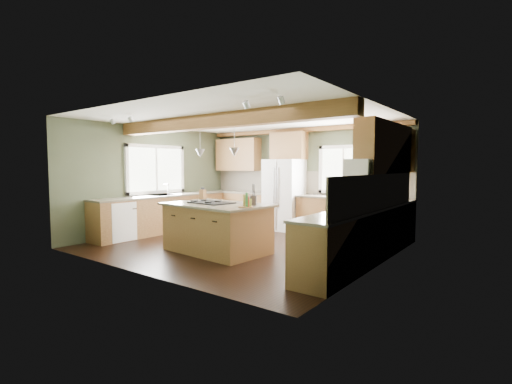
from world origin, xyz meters
The scene contains 37 objects.
floor centered at (0.00, 0.00, 0.00)m, with size 5.60×5.60×0.00m, color black.
ceiling centered at (0.00, 0.00, 2.60)m, with size 5.60×5.60×0.00m, color silver.
wall_back centered at (0.00, 2.50, 1.30)m, with size 5.60×5.60×0.00m, color #444B35.
wall_left centered at (-2.80, 0.00, 1.30)m, with size 5.00×5.00×0.00m, color #444B35.
wall_right centered at (2.80, 0.00, 1.30)m, with size 5.00×5.00×0.00m, color #444B35.
ceiling_beam centered at (0.00, -0.72, 2.47)m, with size 5.55×0.26×0.26m, color brown.
soffit_trim centered at (0.00, 2.40, 2.54)m, with size 5.55×0.20×0.10m, color brown.
backsplash_back centered at (0.00, 2.48, 1.21)m, with size 5.58×0.03×0.58m, color brown.
backsplash_right centered at (2.78, 0.05, 1.21)m, with size 0.03×3.70×0.58m, color brown.
base_cab_back_left centered at (-1.79, 2.20, 0.44)m, with size 2.02×0.60×0.88m, color brown.
counter_back_left centered at (-1.79, 2.20, 0.90)m, with size 2.06×0.64×0.04m, color brown.
base_cab_back_right centered at (1.49, 2.20, 0.44)m, with size 2.62×0.60×0.88m, color brown.
counter_back_right centered at (1.49, 2.20, 0.90)m, with size 2.66×0.64×0.04m, color brown.
base_cab_left centered at (-2.50, 0.05, 0.44)m, with size 0.60×3.70×0.88m, color brown.
counter_left centered at (-2.50, 0.05, 0.90)m, with size 0.64×3.74×0.04m, color brown.
base_cab_right centered at (2.50, 0.05, 0.44)m, with size 0.60×3.70×0.88m, color brown.
counter_right centered at (2.50, 0.05, 0.90)m, with size 0.64×3.74×0.04m, color brown.
upper_cab_back_left centered at (-1.99, 2.33, 1.95)m, with size 1.40×0.35×0.90m, color brown.
upper_cab_over_fridge centered at (-0.30, 2.33, 2.15)m, with size 0.96×0.35×0.70m, color brown.
upper_cab_right centered at (2.62, 0.90, 1.95)m, with size 0.35×2.20×0.90m, color brown.
upper_cab_back_corner centered at (2.30, 2.33, 1.95)m, with size 0.90×0.35×0.90m, color brown.
window_left centered at (-2.78, 0.05, 1.55)m, with size 0.04×1.60×1.05m, color white.
window_back centered at (1.15, 2.48, 1.55)m, with size 1.10×0.04×1.00m, color white.
sink centered at (-2.50, 0.05, 0.91)m, with size 0.50×0.65×0.03m, color #262628.
faucet centered at (-2.32, 0.05, 1.05)m, with size 0.02×0.02×0.28m, color #B2B2B7.
dishwasher centered at (-2.49, -1.25, 0.43)m, with size 0.60×0.60×0.84m, color white.
oven centered at (2.49, -1.25, 0.43)m, with size 0.60×0.72×0.84m, color white.
microwave centered at (2.58, -0.05, 1.55)m, with size 0.40×0.70×0.38m, color white.
pendant_left centered at (-0.48, -0.68, 1.88)m, with size 0.18×0.18×0.16m, color #B2B2B7.
pendant_right centered at (0.46, -0.76, 1.88)m, with size 0.18×0.18×0.16m, color #B2B2B7.
refrigerator centered at (-0.30, 2.12, 0.90)m, with size 0.90×0.74×1.80m, color silver.
island centered at (-0.01, -0.72, 0.44)m, with size 1.88×1.15×0.88m, color brown.
island_top centered at (-0.01, -0.72, 0.90)m, with size 2.01×1.28×0.04m, color brown.
cooktop centered at (-0.17, -0.70, 0.93)m, with size 0.82×0.54×0.02m, color black.
knife_block centered at (-0.88, -0.22, 1.03)m, with size 0.13×0.09×0.21m, color brown.
utensil_crock centered at (0.71, -0.53, 1.01)m, with size 0.13×0.13×0.18m, color #36312B.
bottle_tray centered at (0.81, -0.88, 1.04)m, with size 0.27×0.27×0.24m, color brown, non-canonical shape.
Camera 1 is at (4.75, -5.88, 1.63)m, focal length 26.00 mm.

